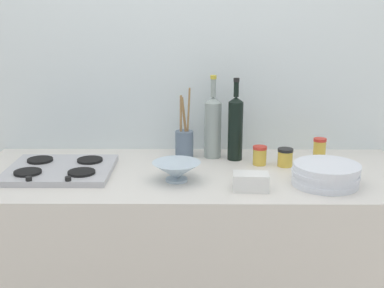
# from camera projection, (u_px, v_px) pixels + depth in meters

# --- Properties ---
(counter_block) EXTENTS (1.80, 0.70, 0.90)m
(counter_block) POSITION_uv_depth(u_px,v_px,m) (192.00, 271.00, 2.21)
(counter_block) COLOR silver
(counter_block) RESTS_ON ground
(backsplash_panel) EXTENTS (1.90, 0.06, 2.29)m
(backsplash_panel) POSITION_uv_depth(u_px,v_px,m) (193.00, 97.00, 2.39)
(backsplash_panel) COLOR silver
(backsplash_panel) RESTS_ON ground
(stovetop_hob) EXTENTS (0.42, 0.37, 0.04)m
(stovetop_hob) POSITION_uv_depth(u_px,v_px,m) (60.00, 169.00, 2.08)
(stovetop_hob) COLOR #B2B2B7
(stovetop_hob) RESTS_ON counter_block
(plate_stack) EXTENTS (0.26, 0.26, 0.08)m
(plate_stack) POSITION_uv_depth(u_px,v_px,m) (326.00, 174.00, 1.93)
(plate_stack) COLOR white
(plate_stack) RESTS_ON counter_block
(wine_bottle_leftmost) EXTENTS (0.07, 0.07, 0.36)m
(wine_bottle_leftmost) POSITION_uv_depth(u_px,v_px,m) (235.00, 127.00, 2.23)
(wine_bottle_leftmost) COLOR black
(wine_bottle_leftmost) RESTS_ON counter_block
(wine_bottle_mid_left) EXTENTS (0.07, 0.07, 0.37)m
(wine_bottle_mid_left) POSITION_uv_depth(u_px,v_px,m) (213.00, 126.00, 2.26)
(wine_bottle_mid_left) COLOR gray
(wine_bottle_mid_left) RESTS_ON counter_block
(mixing_bowl) EXTENTS (0.19, 0.19, 0.08)m
(mixing_bowl) POSITION_uv_depth(u_px,v_px,m) (176.00, 171.00, 1.98)
(mixing_bowl) COLOR silver
(mixing_bowl) RESTS_ON counter_block
(butter_dish) EXTENTS (0.14, 0.09, 0.06)m
(butter_dish) POSITION_uv_depth(u_px,v_px,m) (251.00, 182.00, 1.88)
(butter_dish) COLOR white
(butter_dish) RESTS_ON counter_block
(utensil_crock) EXTENTS (0.08, 0.08, 0.32)m
(utensil_crock) POSITION_uv_depth(u_px,v_px,m) (184.00, 142.00, 2.28)
(utensil_crock) COLOR slate
(utensil_crock) RESTS_ON counter_block
(condiment_jar_front) EXTENTS (0.07, 0.07, 0.08)m
(condiment_jar_front) POSITION_uv_depth(u_px,v_px,m) (285.00, 157.00, 2.16)
(condiment_jar_front) COLOR gold
(condiment_jar_front) RESTS_ON counter_block
(condiment_jar_rear) EXTENTS (0.06, 0.06, 0.08)m
(condiment_jar_rear) POSITION_uv_depth(u_px,v_px,m) (260.00, 155.00, 2.18)
(condiment_jar_rear) COLOR gold
(condiment_jar_rear) RESTS_ON counter_block
(condiment_jar_spare) EXTENTS (0.06, 0.06, 0.10)m
(condiment_jar_spare) POSITION_uv_depth(u_px,v_px,m) (319.00, 150.00, 2.23)
(condiment_jar_spare) COLOR gold
(condiment_jar_spare) RESTS_ON counter_block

